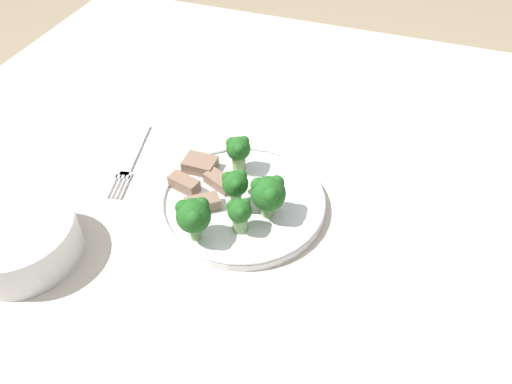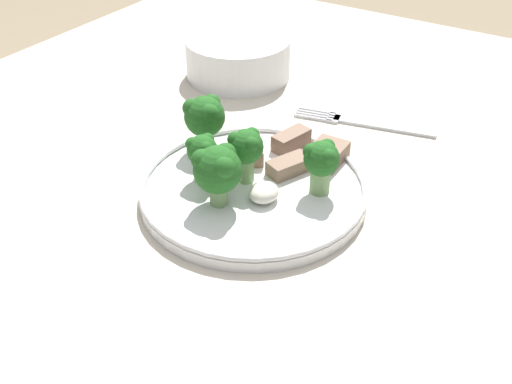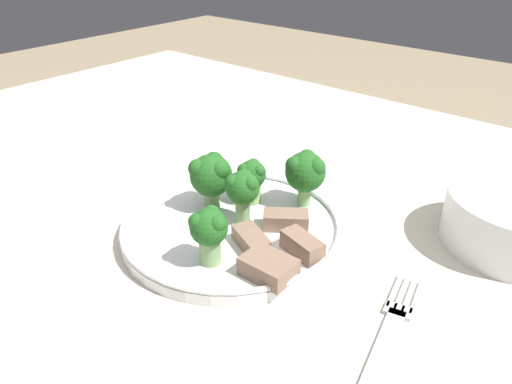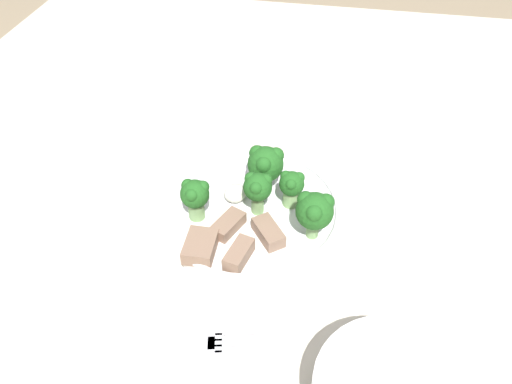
{
  "view_description": "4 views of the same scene",
  "coord_description": "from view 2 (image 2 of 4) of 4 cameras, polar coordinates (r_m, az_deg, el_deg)",
  "views": [
    {
      "loc": [
        -0.14,
        0.52,
        1.24
      ],
      "look_at": [
        0.03,
        0.04,
        0.74
      ],
      "focal_mm": 35.0,
      "sensor_mm": 36.0,
      "label": 1
    },
    {
      "loc": [
        -0.39,
        -0.24,
        1.09
      ],
      "look_at": [
        0.02,
        0.02,
        0.74
      ],
      "focal_mm": 42.0,
      "sensor_mm": 36.0,
      "label": 2
    },
    {
      "loc": [
        0.37,
        -0.29,
        1.02
      ],
      "look_at": [
        0.06,
        0.07,
        0.75
      ],
      "focal_mm": 35.0,
      "sensor_mm": 36.0,
      "label": 3
    },
    {
      "loc": [
        0.51,
        0.14,
        1.18
      ],
      "look_at": [
        0.06,
        0.05,
        0.76
      ],
      "focal_mm": 35.0,
      "sensor_mm": 36.0,
      "label": 4
    }
  ],
  "objects": [
    {
      "name": "meat_slice_front_slice",
      "position": [
        0.7,
        3.37,
        4.96
      ],
      "size": [
        0.05,
        0.03,
        0.02
      ],
      "color": "#846651",
      "rests_on": "dinner_plate"
    },
    {
      "name": "meat_slice_edge_slice",
      "position": [
        0.65,
        3.16,
        2.5
      ],
      "size": [
        0.05,
        0.04,
        0.02
      ],
      "color": "#846651",
      "rests_on": "dinner_plate"
    },
    {
      "name": "cream_bowl",
      "position": [
        0.89,
        -1.72,
        12.62
      ],
      "size": [
        0.15,
        0.15,
        0.06
      ],
      "color": "white",
      "rests_on": "table"
    },
    {
      "name": "table",
      "position": [
        0.64,
        0.56,
        -9.49
      ],
      "size": [
        1.32,
        1.14,
        0.71
      ],
      "color": "beige",
      "rests_on": "ground_plane"
    },
    {
      "name": "meat_slice_middle_slice",
      "position": [
        0.68,
        -0.46,
        4.03
      ],
      "size": [
        0.05,
        0.05,
        0.02
      ],
      "color": "#846651",
      "rests_on": "dinner_plate"
    },
    {
      "name": "broccoli_floret_center_left",
      "position": [
        0.68,
        -4.92,
        7.23
      ],
      "size": [
        0.05,
        0.05,
        0.07
      ],
      "color": "#7FA866",
      "rests_on": "dinner_plate"
    },
    {
      "name": "broccoli_floret_near_rim_left",
      "position": [
        0.63,
        -5.13,
        3.72
      ],
      "size": [
        0.03,
        0.03,
        0.05
      ],
      "color": "#7FA866",
      "rests_on": "dinner_plate"
    },
    {
      "name": "dinner_plate",
      "position": [
        0.63,
        -0.26,
        0.28
      ],
      "size": [
        0.24,
        0.24,
        0.02
      ],
      "color": "white",
      "rests_on": "table"
    },
    {
      "name": "broccoli_floret_front_left",
      "position": [
        0.61,
        6.26,
        2.96
      ],
      "size": [
        0.04,
        0.04,
        0.06
      ],
      "color": "#7FA866",
      "rests_on": "dinner_plate"
    },
    {
      "name": "broccoli_floret_center_back",
      "position": [
        0.62,
        -0.95,
        4.24
      ],
      "size": [
        0.04,
        0.04,
        0.06
      ],
      "color": "#7FA866",
      "rests_on": "dinner_plate"
    },
    {
      "name": "fork",
      "position": [
        0.78,
        10.37,
        6.46
      ],
      "size": [
        0.06,
        0.18,
        0.0
      ],
      "color": "silver",
      "rests_on": "table"
    },
    {
      "name": "sauce_dollop",
      "position": [
        0.61,
        0.76,
        -0.03
      ],
      "size": [
        0.03,
        0.03,
        0.02
      ],
      "color": "silver",
      "rests_on": "dinner_plate"
    },
    {
      "name": "meat_slice_rear_slice",
      "position": [
        0.67,
        7.13,
        3.5
      ],
      "size": [
        0.05,
        0.04,
        0.02
      ],
      "color": "#846651",
      "rests_on": "dinner_plate"
    },
    {
      "name": "broccoli_floret_back_left",
      "position": [
        0.59,
        -3.69,
        2.19
      ],
      "size": [
        0.05,
        0.05,
        0.06
      ],
      "color": "#7FA866",
      "rests_on": "dinner_plate"
    }
  ]
}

